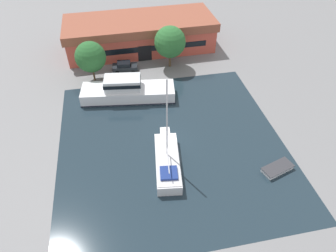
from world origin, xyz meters
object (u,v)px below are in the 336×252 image
quay_tree_near_building (170,42)px  small_dinghy (277,168)px  motor_cruiser (127,91)px  warehouse_building (140,33)px  quay_tree_by_water (90,57)px  parked_car (125,66)px  sailboat_moored (167,160)px

quay_tree_near_building → small_dinghy: (7.70, -25.01, -4.23)m
small_dinghy → motor_cruiser: bearing=-155.1°
quay_tree_near_building → motor_cruiser: bearing=-136.2°
warehouse_building → quay_tree_near_building: bearing=-63.7°
quay_tree_by_water → quay_tree_near_building: bearing=8.5°
warehouse_building → small_dinghy: 34.90m
quay_tree_by_water → motor_cruiser: quay_tree_by_water is taller
parked_car → small_dinghy: size_ratio=1.07×
quay_tree_by_water → small_dinghy: size_ratio=1.62×
sailboat_moored → small_dinghy: bearing=-7.4°
quay_tree_near_building → small_dinghy: 26.51m
quay_tree_near_building → warehouse_building: bearing=117.4°
quay_tree_near_building → quay_tree_by_water: (-12.83, -1.91, -0.29)m
parked_car → sailboat_moored: (3.05, -21.83, -0.02)m
small_dinghy → sailboat_moored: bearing=-122.0°
warehouse_building → quay_tree_by_water: 13.17m
warehouse_building → parked_car: (-3.72, -7.71, -1.99)m
warehouse_building → motor_cruiser: size_ratio=1.91×
quay_tree_near_building → small_dinghy: quay_tree_near_building is taller
sailboat_moored → warehouse_building: bearing=96.0°
small_dinghy → quay_tree_by_water: bearing=-155.8°
motor_cruiser → small_dinghy: (15.74, -17.31, -1.01)m
motor_cruiser → small_dinghy: 23.42m
quay_tree_near_building → quay_tree_by_water: 12.98m
warehouse_building → small_dinghy: warehouse_building is taller
parked_car → small_dinghy: (15.44, -25.07, -0.52)m
warehouse_building → small_dinghy: (11.72, -32.78, -2.50)m
motor_cruiser → warehouse_building: bearing=-7.0°
sailboat_moored → motor_cruiser: 14.48m
quay_tree_by_water → motor_cruiser: (4.79, -5.79, -2.92)m
warehouse_building → sailboat_moored: size_ratio=2.30×
quay_tree_by_water → sailboat_moored: 21.74m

